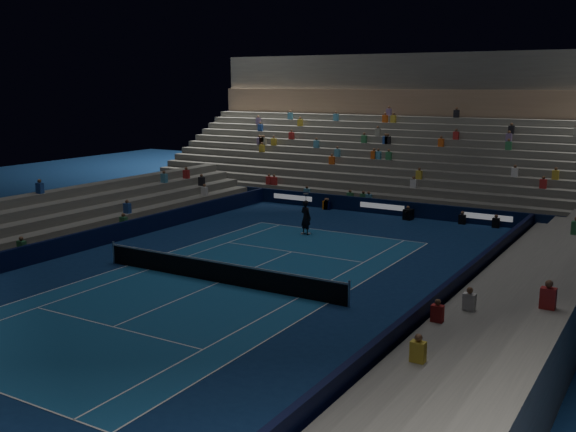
% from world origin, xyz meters
% --- Properties ---
extents(ground, '(90.00, 90.00, 0.00)m').
position_xyz_m(ground, '(0.00, 0.00, 0.00)').
color(ground, '#0D2550').
rests_on(ground, ground).
extents(court_surface, '(10.97, 23.77, 0.01)m').
position_xyz_m(court_surface, '(0.00, 0.00, 0.01)').
color(court_surface, '#174F83').
rests_on(court_surface, ground).
extents(sponsor_barrier_far, '(44.00, 0.25, 1.00)m').
position_xyz_m(sponsor_barrier_far, '(0.00, 18.50, 0.50)').
color(sponsor_barrier_far, black).
rests_on(sponsor_barrier_far, ground).
extents(sponsor_barrier_east, '(0.25, 37.00, 1.00)m').
position_xyz_m(sponsor_barrier_east, '(9.70, 0.00, 0.50)').
color(sponsor_barrier_east, black).
rests_on(sponsor_barrier_east, ground).
extents(sponsor_barrier_west, '(0.25, 37.00, 1.00)m').
position_xyz_m(sponsor_barrier_west, '(-9.70, 0.00, 0.50)').
color(sponsor_barrier_west, black).
rests_on(sponsor_barrier_west, ground).
extents(grandstand_main, '(44.00, 15.20, 11.20)m').
position_xyz_m(grandstand_main, '(0.00, 27.90, 3.38)').
color(grandstand_main, '#5E5E59').
rests_on(grandstand_main, ground).
extents(grandstand_east, '(5.00, 37.00, 2.50)m').
position_xyz_m(grandstand_east, '(13.17, 0.00, 0.92)').
color(grandstand_east, slate).
rests_on(grandstand_east, ground).
extents(grandstand_west, '(5.00, 37.00, 2.50)m').
position_xyz_m(grandstand_west, '(-13.17, 0.00, 0.92)').
color(grandstand_west, slate).
rests_on(grandstand_west, ground).
extents(tennis_net, '(12.90, 0.10, 1.10)m').
position_xyz_m(tennis_net, '(0.00, 0.00, 0.50)').
color(tennis_net, '#B2B2B7').
rests_on(tennis_net, ground).
extents(tennis_player, '(0.86, 0.69, 2.04)m').
position_xyz_m(tennis_player, '(-1.41, 10.38, 1.02)').
color(tennis_player, black).
rests_on(tennis_player, ground).
extents(broadcast_camera, '(0.60, 1.02, 0.69)m').
position_xyz_m(broadcast_camera, '(2.18, 17.58, 0.35)').
color(broadcast_camera, black).
rests_on(broadcast_camera, ground).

